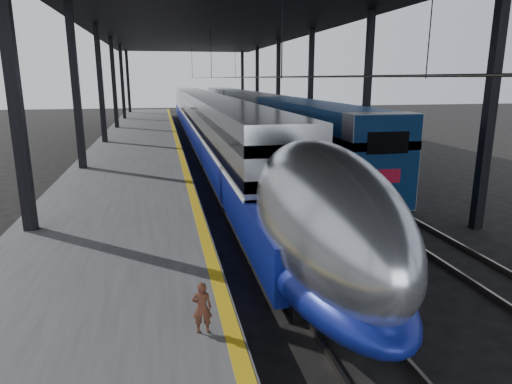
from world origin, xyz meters
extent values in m
plane|color=black|center=(0.00, 0.00, 0.00)|extent=(160.00, 160.00, 0.00)
cube|color=#4C4C4F|center=(-3.50, 20.00, 0.50)|extent=(6.00, 80.00, 1.00)
cube|color=gold|center=(-0.70, 20.00, 1.00)|extent=(0.30, 80.00, 0.01)
cube|color=slate|center=(1.28, 20.00, 0.08)|extent=(0.08, 80.00, 0.16)
cube|color=slate|center=(2.72, 20.00, 0.08)|extent=(0.08, 80.00, 0.16)
cube|color=slate|center=(6.28, 20.00, 0.08)|extent=(0.08, 80.00, 0.16)
cube|color=slate|center=(7.72, 20.00, 0.08)|extent=(0.08, 80.00, 0.16)
cube|color=black|center=(-5.80, 5.00, 4.50)|extent=(0.35, 0.35, 9.00)
cube|color=black|center=(9.60, 5.00, 4.50)|extent=(0.35, 0.35, 9.00)
cube|color=black|center=(-5.80, 15.00, 4.50)|extent=(0.35, 0.35, 9.00)
cube|color=black|center=(9.60, 15.00, 4.50)|extent=(0.35, 0.35, 9.00)
cube|color=black|center=(-5.80, 25.00, 4.50)|extent=(0.35, 0.35, 9.00)
cube|color=black|center=(9.60, 25.00, 4.50)|extent=(0.35, 0.35, 9.00)
cube|color=black|center=(-5.80, 35.00, 4.50)|extent=(0.35, 0.35, 9.00)
cube|color=black|center=(9.60, 35.00, 4.50)|extent=(0.35, 0.35, 9.00)
cube|color=black|center=(-5.80, 45.00, 4.50)|extent=(0.35, 0.35, 9.00)
cube|color=black|center=(9.60, 45.00, 4.50)|extent=(0.35, 0.35, 9.00)
cube|color=black|center=(-5.80, 55.00, 4.50)|extent=(0.35, 0.35, 9.00)
cube|color=black|center=(9.60, 55.00, 4.50)|extent=(0.35, 0.35, 9.00)
cube|color=black|center=(1.90, 20.00, 9.25)|extent=(18.00, 75.00, 0.45)
cylinder|color=slate|center=(2.00, 20.00, 5.50)|extent=(0.03, 74.00, 0.03)
cylinder|color=slate|center=(7.00, 20.00, 5.50)|extent=(0.03, 74.00, 0.03)
cube|color=#B1B4B9|center=(2.00, 32.50, 2.20)|extent=(2.77, 57.00, 3.82)
cube|color=navy|center=(2.00, 31.00, 1.00)|extent=(2.85, 62.00, 1.48)
cube|color=silver|center=(2.00, 32.50, 1.77)|extent=(2.87, 57.00, 0.10)
cube|color=black|center=(2.00, 32.50, 3.30)|extent=(2.81, 57.00, 0.40)
cube|color=black|center=(2.00, 32.50, 2.20)|extent=(2.81, 57.00, 0.40)
ellipsoid|color=#B1B4B9|center=(2.00, 1.00, 2.06)|extent=(2.77, 8.40, 3.82)
ellipsoid|color=navy|center=(2.00, 1.00, 0.96)|extent=(2.85, 8.40, 1.63)
ellipsoid|color=black|center=(2.00, -1.60, 2.82)|extent=(1.43, 2.20, 0.86)
cube|color=black|center=(2.00, 1.00, 0.20)|extent=(2.10, 2.60, 0.40)
cube|color=black|center=(2.00, 23.00, 0.20)|extent=(2.10, 2.60, 0.40)
cube|color=navy|center=(7.00, 16.29, 2.08)|extent=(2.92, 18.00, 3.96)
cube|color=#919399|center=(7.00, 7.89, 2.08)|extent=(2.97, 1.20, 4.01)
cube|color=black|center=(7.00, 7.27, 2.97)|extent=(1.77, 0.06, 0.89)
cube|color=#B00D25|center=(7.00, 7.27, 1.62)|extent=(1.25, 0.06, 0.57)
cube|color=#919399|center=(7.00, 35.29, 2.08)|extent=(2.92, 18.00, 3.96)
cube|color=#919399|center=(7.00, 54.29, 2.08)|extent=(2.92, 18.00, 3.96)
cube|color=black|center=(7.00, 10.29, 0.18)|extent=(2.29, 2.40, 0.36)
cube|color=black|center=(7.00, 32.29, 0.18)|extent=(2.29, 2.40, 0.36)
imported|color=#51291B|center=(-1.22, -1.85, 1.49)|extent=(0.39, 0.28, 0.97)
camera|label=1|loc=(-1.77, -9.27, 5.46)|focal=32.00mm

